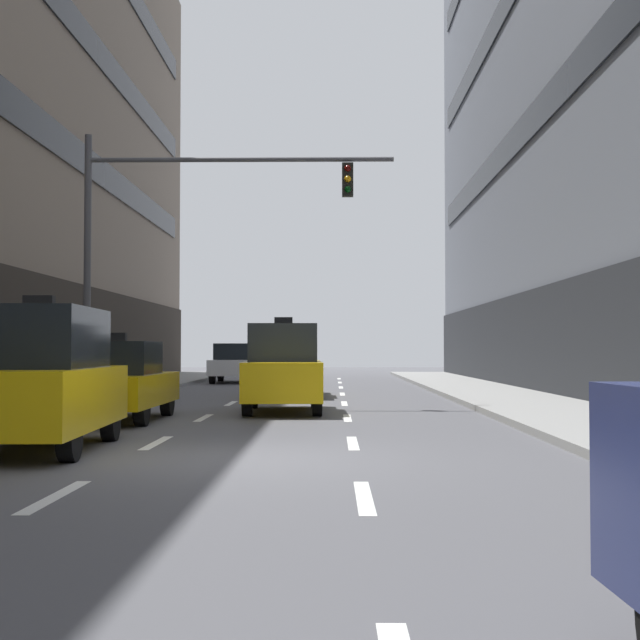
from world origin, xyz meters
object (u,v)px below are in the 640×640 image
object	(u,v)px
taxi_driving_2	(283,368)
traffic_signal_0	(176,222)
taxi_driving_0	(290,369)
car_driving_4	(235,363)
taxi_driving_1	(38,379)
taxi_driving_3	(117,382)

from	to	relation	value
taxi_driving_2	traffic_signal_0	bearing A→B (deg)	150.56
taxi_driving_2	taxi_driving_0	bearing A→B (deg)	91.52
taxi_driving_2	traffic_signal_0	xyz separation A→B (m)	(-2.80, 1.58, 3.64)
taxi_driving_0	car_driving_4	world-z (taller)	taxi_driving_0
taxi_driving_1	traffic_signal_0	world-z (taller)	traffic_signal_0
taxi_driving_0	traffic_signal_0	bearing A→B (deg)	-115.83
taxi_driving_3	car_driving_4	bearing A→B (deg)	89.64
traffic_signal_0	taxi_driving_0	bearing A→B (deg)	64.17
taxi_driving_0	traffic_signal_0	size ratio (longest dim) A/B	0.60
taxi_driving_0	taxi_driving_1	bearing A→B (deg)	-101.05
taxi_driving_2	traffic_signal_0	size ratio (longest dim) A/B	0.54
taxi_driving_3	traffic_signal_0	bearing A→B (deg)	83.72
taxi_driving_0	taxi_driving_1	distance (m)	15.11
taxi_driving_2	car_driving_4	bearing A→B (deg)	99.74
taxi_driving_2	taxi_driving_3	xyz separation A→B (m)	(-3.25, -2.56, -0.21)
taxi_driving_1	taxi_driving_2	xyz separation A→B (m)	(3.08, 7.86, -0.01)
taxi_driving_3	taxi_driving_0	bearing A→B (deg)	72.17
car_driving_4	taxi_driving_0	bearing A→B (deg)	-75.31
taxi_driving_0	car_driving_4	distance (m)	11.58
car_driving_4	traffic_signal_0	distance (m)	17.03
taxi_driving_1	taxi_driving_3	xyz separation A→B (m)	(-0.17, 5.30, -0.23)
taxi_driving_0	taxi_driving_2	xyz separation A→B (m)	(0.18, -6.97, 0.16)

